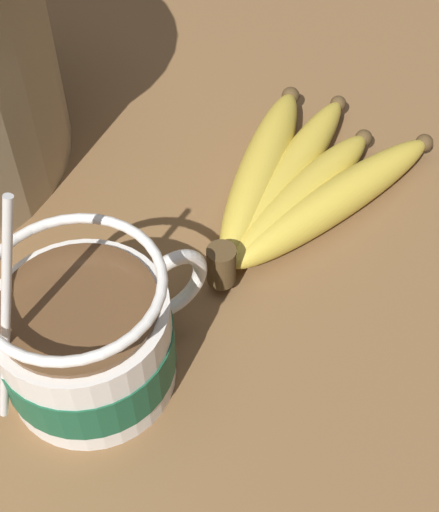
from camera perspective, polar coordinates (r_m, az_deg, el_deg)
The scene contains 3 objects.
table at distance 50.01cm, azimuth -9.32°, elevation -5.84°, with size 130.36×130.36×3.18cm.
coffee_mug at distance 43.02cm, azimuth -10.50°, elevation -6.58°, with size 14.82×10.48×17.00cm.
banana_bunch at distance 54.40cm, azimuth 6.10°, elevation 5.71°, with size 22.83×15.02×4.00cm.
Camera 1 is at (-10.03, -27.28, 42.29)cm, focal length 50.00 mm.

